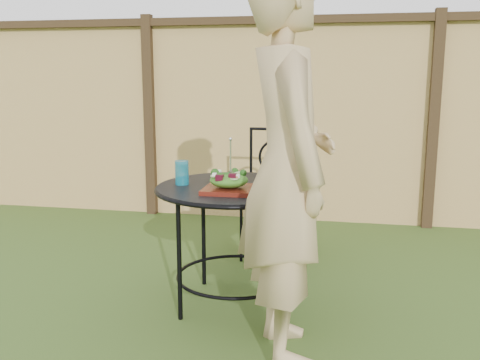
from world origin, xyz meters
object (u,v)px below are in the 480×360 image
Objects in this scene: diner at (287,168)px; salad_plate at (229,189)px; patio_chair at (273,188)px; patio_table at (235,209)px.

diner reaches higher than salad_plate.
patio_chair is 1.18m from salad_plate.
salad_plate is (-0.10, -1.15, 0.23)m from patio_chair.
diner is at bearing -44.60° from salad_plate.
patio_table is 1.00m from patio_chair.
patio_table is 0.50× the size of diner.
patio_table is 0.21m from salad_plate.
diner reaches higher than patio_chair.
patio_chair is at bearing 85.15° from salad_plate.
patio_table is 3.42× the size of salad_plate.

